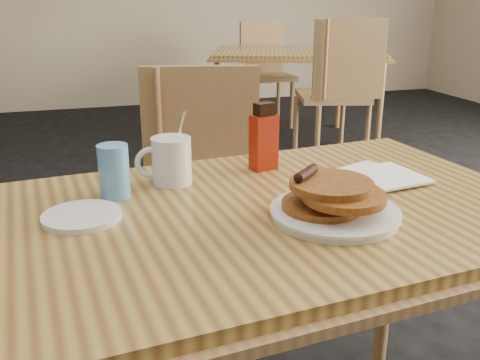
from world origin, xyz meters
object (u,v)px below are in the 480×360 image
coffee_mug (170,160)px  syrup_bottle (264,139)px  chair_neighbor_far (265,64)px  pancake_plate (335,204)px  main_table (279,224)px  chair_neighbor_near (340,81)px  chair_main_far (208,177)px  blue_tumbler (114,171)px  neighbor_table (297,55)px

coffee_mug → syrup_bottle: size_ratio=1.01×
chair_neighbor_far → pancake_plate: (-1.22, -3.85, 0.22)m
chair_neighbor_far → pancake_plate: size_ratio=3.62×
main_table → chair_neighbor_far: (1.30, 3.76, -0.15)m
main_table → pancake_plate: pancake_plate is taller
chair_neighbor_far → pancake_plate: bearing=-109.3°
chair_neighbor_near → coffee_mug: 2.57m
main_table → chair_main_far: chair_main_far is taller
chair_main_far → coffee_mug: size_ratio=5.42×
blue_tumbler → chair_neighbor_far: bearing=65.8°
pancake_plate → blue_tumbler: 0.48m
blue_tumbler → main_table: bearing=-24.7°
neighbor_table → syrup_bottle: bearing=-114.4°
main_table → pancake_plate: 0.15m
chair_neighbor_far → pancake_plate: chair_neighbor_far is taller
chair_main_far → syrup_bottle: (0.02, -0.53, 0.27)m
chair_main_far → blue_tumbler: bearing=-105.7°
pancake_plate → chair_main_far: bearing=93.4°
neighbor_table → pancake_plate: bearing=-111.5°
chair_neighbor_near → chair_neighbor_far: bearing=105.9°
main_table → coffee_mug: (-0.20, 0.20, 0.10)m
pancake_plate → neighbor_table: bearing=68.5°
chair_main_far → coffee_mug: chair_main_far is taller
chair_main_far → chair_neighbor_far: bearing=81.0°
chair_neighbor_near → coffee_mug: chair_neighbor_near is taller
pancake_plate → coffee_mug: (-0.27, 0.30, 0.03)m
chair_neighbor_near → syrup_bottle: 2.41m
chair_main_far → chair_neighbor_near: chair_neighbor_near is taller
coffee_mug → chair_main_far: bearing=55.1°
main_table → chair_main_far: size_ratio=1.31×
chair_neighbor_far → coffee_mug: chair_neighbor_far is taller
main_table → chair_neighbor_near: 2.63m
main_table → blue_tumbler: (-0.33, 0.15, 0.10)m
syrup_bottle → blue_tumbler: (-0.38, -0.09, -0.02)m
chair_neighbor_far → syrup_bottle: chair_neighbor_far is taller
chair_neighbor_far → coffee_mug: 3.86m
neighbor_table → coffee_mug: bearing=-118.0°
main_table → chair_main_far: bearing=88.0°
chair_neighbor_near → syrup_bottle: bearing=-106.5°
neighbor_table → pancake_plate: (-1.23, -3.13, 0.07)m
pancake_plate → coffee_mug: coffee_mug is taller
chair_neighbor_far → coffee_mug: bearing=-114.5°
chair_main_far → syrup_bottle: chair_main_far is taller
main_table → chair_neighbor_near: chair_neighbor_near is taller
chair_neighbor_far → pancake_plate: 4.05m
pancake_plate → blue_tumbler: size_ratio=2.20×
chair_neighbor_far → blue_tumbler: bearing=-116.0°
chair_neighbor_far → blue_tumbler: size_ratio=7.96×
coffee_mug → blue_tumbler: 0.14m
syrup_bottle → chair_neighbor_near: bearing=43.3°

